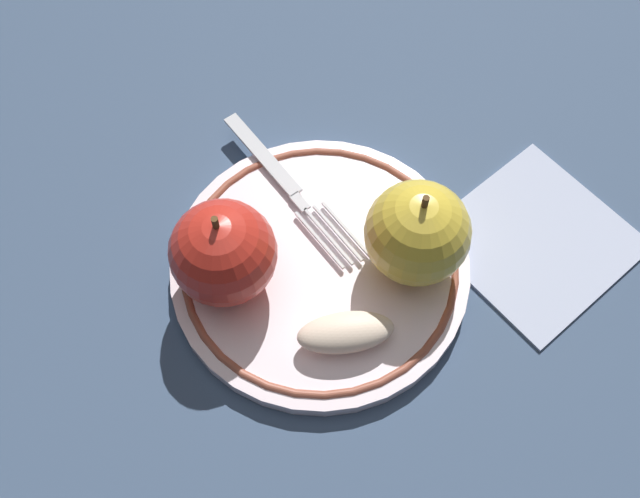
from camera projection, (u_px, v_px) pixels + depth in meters
The scene contains 7 objects.
ground_plane at pixel (319, 251), 0.57m from camera, with size 2.00×2.00×0.00m, color #3C506C.
plate at pixel (320, 266), 0.56m from camera, with size 0.23×0.23×0.02m.
apple_red_whole at pixel (224, 254), 0.51m from camera, with size 0.08×0.08×0.09m.
apple_second_whole at pixel (417, 233), 0.52m from camera, with size 0.08×0.08×0.09m.
apple_slice_front at pixel (346, 332), 0.51m from camera, with size 0.07×0.03×0.02m, color #F8DBBE.
fork at pixel (287, 182), 0.58m from camera, with size 0.06×0.18×0.00m.
napkin_folded at pixel (536, 239), 0.57m from camera, with size 0.14×0.13×0.01m, color #B0BBD7.
Camera 1 is at (-0.11, -0.24, 0.51)m, focal length 40.00 mm.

